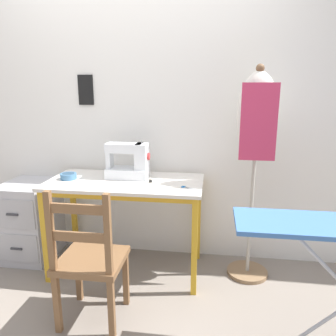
{
  "coord_description": "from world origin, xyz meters",
  "views": [
    {
      "loc": [
        0.67,
        -2.07,
        1.46
      ],
      "look_at": [
        0.34,
        0.27,
        0.88
      ],
      "focal_mm": 35.0,
      "sensor_mm": 36.0,
      "label": 1
    }
  ],
  "objects": [
    {
      "name": "ground_plane",
      "position": [
        0.0,
        0.0,
        0.0
      ],
      "size": [
        14.0,
        14.0,
        0.0
      ],
      "primitive_type": "plane",
      "color": "gray"
    },
    {
      "name": "wall_back",
      "position": [
        -0.0,
        0.66,
        1.28
      ],
      "size": [
        10.0,
        0.06,
        2.55
      ],
      "color": "silver",
      "rests_on": "ground_plane"
    },
    {
      "name": "sewing_table",
      "position": [
        0.0,
        0.29,
        0.67
      ],
      "size": [
        1.2,
        0.6,
        0.76
      ],
      "color": "silver",
      "rests_on": "ground_plane"
    },
    {
      "name": "sewing_machine",
      "position": [
        0.02,
        0.39,
        0.89
      ],
      "size": [
        0.34,
        0.18,
        0.3
      ],
      "color": "white",
      "rests_on": "sewing_table"
    },
    {
      "name": "fabric_bowl",
      "position": [
        -0.45,
        0.28,
        0.79
      ],
      "size": [
        0.13,
        0.13,
        0.05
      ],
      "color": "teal",
      "rests_on": "sewing_table"
    },
    {
      "name": "scissors",
      "position": [
        0.49,
        0.18,
        0.76
      ],
      "size": [
        0.13,
        0.1,
        0.01
      ],
      "color": "silver",
      "rests_on": "sewing_table"
    },
    {
      "name": "thread_spool_near_machine",
      "position": [
        0.21,
        0.28,
        0.78
      ],
      "size": [
        0.03,
        0.03,
        0.03
      ],
      "color": "black",
      "rests_on": "sewing_table"
    },
    {
      "name": "wooden_chair",
      "position": [
        -0.06,
        -0.33,
        0.42
      ],
      "size": [
        0.4,
        0.38,
        0.91
      ],
      "color": "brown",
      "rests_on": "ground_plane"
    },
    {
      "name": "filing_cabinet",
      "position": [
        -0.89,
        0.4,
        0.34
      ],
      "size": [
        0.4,
        0.49,
        0.67
      ],
      "color": "#B7B7BC",
      "rests_on": "ground_plane"
    },
    {
      "name": "dress_form",
      "position": [
        0.97,
        0.36,
        1.16
      ],
      "size": [
        0.32,
        0.32,
        1.62
      ],
      "color": "#846647",
      "rests_on": "ground_plane"
    }
  ]
}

